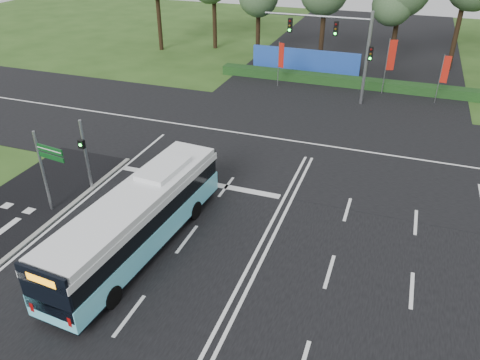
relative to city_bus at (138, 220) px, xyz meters
name	(u,v)px	position (x,y,z in m)	size (l,w,h in m)	color
ground	(255,255)	(4.94, 1.26, -1.56)	(120.00, 120.00, 0.00)	#2A4A18
road_main	(255,255)	(4.94, 1.26, -1.54)	(20.00, 120.00, 0.04)	black
road_cross	(312,144)	(4.94, 13.26, -1.54)	(120.00, 14.00, 0.05)	black
kerb_strip	(22,246)	(-5.16, -1.74, -1.50)	(0.25, 18.00, 0.12)	gray
city_bus	(138,220)	(0.00, 0.00, 0.00)	(3.06, 10.95, 3.11)	#6DE4FD
pedestrian_signal	(85,153)	(-5.26, 3.66, 0.63)	(0.34, 0.44, 4.01)	gray
street_sign	(46,164)	(-5.53, 1.15, 1.16)	(1.69, 0.32, 4.36)	gray
banner_flag_left	(281,58)	(-0.19, 23.63, 0.96)	(0.53, 0.27, 3.83)	gray
banner_flag_mid	(390,58)	(8.51, 24.86, 1.39)	(0.64, 0.25, 4.52)	gray
banner_flag_right	(444,72)	(12.62, 23.90, 0.98)	(0.57, 0.08, 3.85)	gray
traffic_light_gantry	(344,42)	(5.15, 21.76, 3.10)	(8.41, 0.28, 7.00)	gray
hedge	(343,81)	(4.94, 25.76, -1.16)	(22.00, 1.20, 0.80)	#153714
blue_hoarding	(305,61)	(0.94, 28.26, -0.46)	(10.00, 0.30, 2.20)	#204AB2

